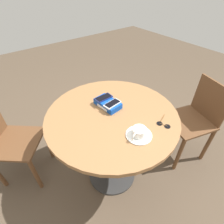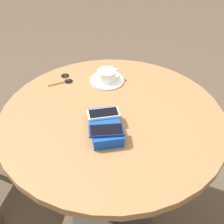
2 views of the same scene
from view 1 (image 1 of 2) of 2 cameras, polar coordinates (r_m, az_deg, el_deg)
ground_plane at (r=1.86m, az=0.00°, el=-19.26°), size 8.00×8.00×0.00m
round_table at (r=1.35m, az=0.00°, el=-5.28°), size 0.96×0.96×0.78m
phone_box at (r=1.31m, az=-1.41°, el=2.77°), size 0.21×0.14×0.04m
phone_navy at (r=1.33m, az=-2.77°, el=4.70°), size 0.07×0.13×0.01m
phone_white at (r=1.27m, az=0.11°, el=2.74°), size 0.08×0.13×0.01m
saucer at (r=1.11m, az=8.75°, el=-7.45°), size 0.17×0.17×0.01m
coffee_cup at (r=1.09m, az=8.82°, el=-6.45°), size 0.09×0.12×0.06m
sunglasses at (r=1.22m, az=16.42°, el=-3.82°), size 0.11×0.12×0.01m
chair_near_window at (r=1.87m, az=24.97°, el=-2.41°), size 0.48×0.48×0.83m
chair_far_side at (r=1.77m, az=-30.55°, el=-8.13°), size 0.54×0.54×0.84m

